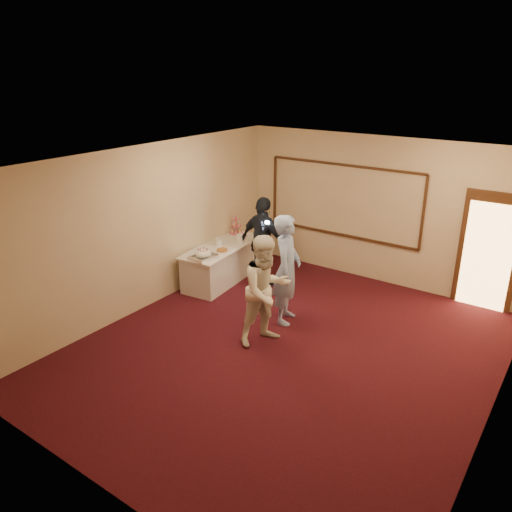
% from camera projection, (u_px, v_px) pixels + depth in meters
% --- Properties ---
extents(floor, '(7.00, 7.00, 0.00)m').
position_uv_depth(floor, '(286.00, 350.00, 7.97)').
color(floor, black).
rests_on(floor, ground).
extents(room_walls, '(6.04, 7.04, 3.02)m').
position_uv_depth(room_walls, '(289.00, 230.00, 7.24)').
color(room_walls, beige).
rests_on(room_walls, floor).
extents(wall_molding, '(3.45, 0.04, 1.55)m').
position_uv_depth(wall_molding, '(343.00, 201.00, 10.48)').
color(wall_molding, '#381A10').
rests_on(wall_molding, room_walls).
extents(doorway, '(1.05, 0.07, 2.20)m').
position_uv_depth(doorway, '(488.00, 252.00, 9.07)').
color(doorway, '#381A10').
rests_on(doorway, floor).
extents(buffet_table, '(1.04, 2.20, 0.77)m').
position_uv_depth(buffet_table, '(223.00, 263.00, 10.46)').
color(buffet_table, silver).
rests_on(buffet_table, floor).
extents(pavlova_tray, '(0.39, 0.54, 0.19)m').
position_uv_depth(pavlova_tray, '(203.00, 255.00, 9.58)').
color(pavlova_tray, silver).
rests_on(pavlova_tray, buffet_table).
extents(cupcake_stand, '(0.31, 0.31, 0.45)m').
position_uv_depth(cupcake_stand, '(236.00, 226.00, 11.03)').
color(cupcake_stand, '#E14F7E').
rests_on(cupcake_stand, buffet_table).
extents(plate_stack_a, '(0.18, 0.18, 0.15)m').
position_uv_depth(plate_stack_a, '(219.00, 242.00, 10.31)').
color(plate_stack_a, white).
rests_on(plate_stack_a, buffet_table).
extents(plate_stack_b, '(0.21, 0.21, 0.17)m').
position_uv_depth(plate_stack_b, '(241.00, 238.00, 10.50)').
color(plate_stack_b, white).
rests_on(plate_stack_b, buffet_table).
extents(tart, '(0.25, 0.25, 0.05)m').
position_uv_depth(tart, '(222.00, 250.00, 9.99)').
color(tart, white).
rests_on(tart, buffet_table).
extents(man, '(0.68, 0.83, 1.95)m').
position_uv_depth(man, '(287.00, 269.00, 8.58)').
color(man, '#92ADE4').
rests_on(man, floor).
extents(woman, '(0.98, 1.09, 1.83)m').
position_uv_depth(woman, '(266.00, 290.00, 7.93)').
color(woman, white).
rests_on(woman, floor).
extents(guest, '(1.13, 0.56, 1.86)m').
position_uv_depth(guest, '(263.00, 242.00, 10.02)').
color(guest, black).
rests_on(guest, floor).
extents(camera_flash, '(0.08, 0.06, 0.05)m').
position_uv_depth(camera_flash, '(267.00, 222.00, 9.66)').
color(camera_flash, white).
rests_on(camera_flash, guest).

